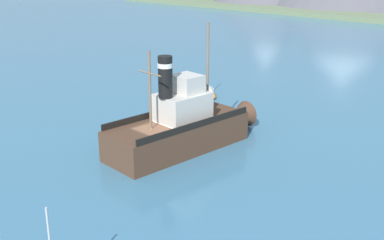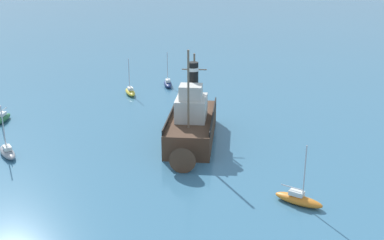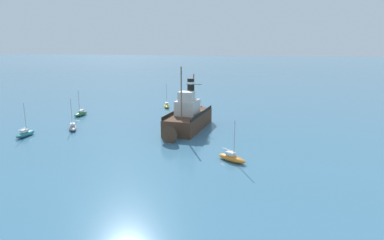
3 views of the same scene
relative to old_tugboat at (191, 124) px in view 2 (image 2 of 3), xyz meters
name	(u,v)px [view 2 (image 2 of 3)]	position (x,y,z in m)	size (l,w,h in m)	color
ground_plane	(194,131)	(-0.09, -3.06, -1.83)	(600.00, 600.00, 0.00)	teal
old_tugboat	(191,124)	(0.00, 0.00, 0.00)	(4.83, 14.51, 9.90)	#4C3323
sailboat_grey	(7,152)	(17.11, 4.90, -1.40)	(3.17, 3.69, 4.90)	gray
sailboat_orange	(298,199)	(-8.98, 12.65, -1.40)	(3.83, 2.88, 4.90)	orange
sailboat_yellow	(130,92)	(9.41, -16.83, -1.40)	(2.40, 3.94, 4.90)	gold
sailboat_green	(2,118)	(21.91, -4.64, -1.40)	(1.14, 3.81, 4.90)	#286B3D
sailboat_navy	(168,83)	(4.76, -21.54, -1.40)	(1.79, 3.94, 4.90)	navy
mooring_buoy	(183,92)	(2.20, -17.52, -1.50)	(0.65, 0.65, 0.65)	red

